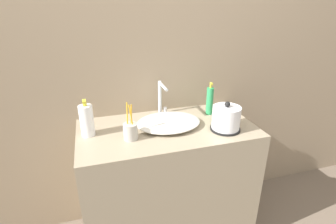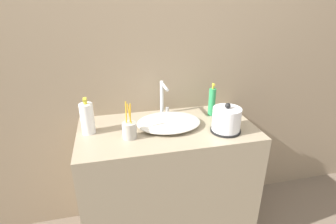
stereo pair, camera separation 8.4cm
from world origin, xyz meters
name	(u,v)px [view 1 (the left image)]	position (x,y,z in m)	size (l,w,h in m)	color
wall_back	(154,36)	(0.00, 0.56, 1.30)	(6.00, 0.04, 2.60)	gray
vanity_counter	(167,183)	(0.00, 0.27, 0.40)	(1.04, 0.54, 0.81)	gray
sink_basin	(169,122)	(0.01, 0.29, 0.83)	(0.38, 0.30, 0.05)	silver
faucet	(161,96)	(0.02, 0.46, 0.94)	(0.06, 0.17, 0.22)	silver
electric_kettle	(226,119)	(0.32, 0.15, 0.87)	(0.17, 0.17, 0.17)	black
toothbrush_cup	(131,131)	(-0.23, 0.20, 0.86)	(0.08, 0.08, 0.21)	#B7B2A8
lotion_bottle	(210,101)	(0.32, 0.39, 0.90)	(0.04, 0.04, 0.22)	#2D9956
shampoo_bottle	(87,120)	(-0.45, 0.31, 0.90)	(0.08, 0.08, 0.21)	white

